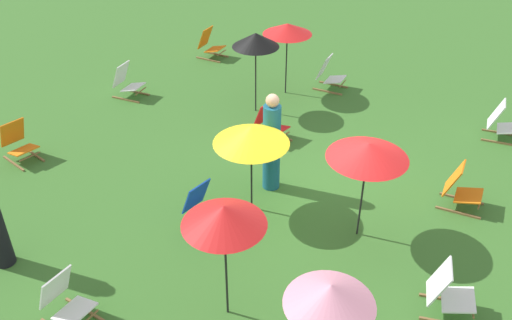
{
  "coord_description": "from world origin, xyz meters",
  "views": [
    {
      "loc": [
        -7.25,
        -2.96,
        6.02
      ],
      "look_at": [
        0.0,
        1.2,
        0.5
      ],
      "focal_mm": 38.62,
      "sensor_mm": 36.0,
      "label": 1
    }
  ],
  "objects": [
    {
      "name": "umbrella_3",
      "position": [
        3.6,
        2.44,
        1.61
      ],
      "size": [
        1.14,
        1.14,
        1.74
      ],
      "color": "black",
      "rests_on": "ground"
    },
    {
      "name": "umbrella_4",
      "position": [
        -3.53,
        -1.68,
        1.84
      ],
      "size": [
        0.96,
        0.96,
        1.98
      ],
      "color": "black",
      "rests_on": "ground"
    },
    {
      "name": "deckchair_9",
      "position": [
        1.51,
        1.74,
        0.37
      ],
      "size": [
        0.6,
        0.83,
        0.83
      ],
      "rotation": [
        0.0,
        0.0,
        -0.18
      ],
      "color": "olive",
      "rests_on": "ground"
    },
    {
      "name": "deckchair_6",
      "position": [
        1.56,
        5.62,
        0.37
      ],
      "size": [
        0.56,
        0.81,
        0.83
      ],
      "rotation": [
        0.0,
        0.0,
        0.11
      ],
      "color": "olive",
      "rests_on": "ground"
    },
    {
      "name": "deckchair_3",
      "position": [
        -1.62,
        5.64,
        0.37
      ],
      "size": [
        0.61,
        0.84,
        0.83
      ],
      "rotation": [
        0.0,
        0.0,
        -0.19
      ],
      "color": "olive",
      "rests_on": "ground"
    },
    {
      "name": "deckchair_0",
      "position": [
        -4.09,
        1.81,
        0.37
      ],
      "size": [
        0.51,
        0.78,
        0.83
      ],
      "rotation": [
        0.0,
        0.0,
        -0.04
      ],
      "color": "olive",
      "rests_on": "ground"
    },
    {
      "name": "umbrella_1",
      "position": [
        -0.71,
        0.88,
        1.49
      ],
      "size": [
        1.26,
        1.26,
        1.65
      ],
      "color": "black",
      "rests_on": "ground"
    },
    {
      "name": "ground_plane",
      "position": [
        0.0,
        0.0,
        0.0
      ],
      "size": [
        40.0,
        40.0,
        0.0
      ],
      "primitive_type": "plane",
      "color": "#386B28"
    },
    {
      "name": "umbrella_2",
      "position": [
        2.45,
        2.61,
        1.7
      ],
      "size": [
        1.02,
        1.02,
        1.86
      ],
      "color": "black",
      "rests_on": "ground"
    },
    {
      "name": "person_0",
      "position": [
        0.03,
        0.9,
        0.9
      ],
      "size": [
        0.33,
        0.33,
        1.89
      ],
      "rotation": [
        0.0,
        0.0,
        4.77
      ],
      "color": "#195972",
      "rests_on": "ground"
    },
    {
      "name": "deckchair_2",
      "position": [
        1.15,
        -2.22,
        0.37
      ],
      "size": [
        0.54,
        0.8,
        0.83
      ],
      "rotation": [
        0.0,
        0.0,
        0.08
      ],
      "color": "olive",
      "rests_on": "ground"
    },
    {
      "name": "deckchair_5",
      "position": [
        3.93,
        -2.44,
        0.37
      ],
      "size": [
        0.58,
        0.82,
        0.83
      ],
      "rotation": [
        0.0,
        0.0,
        0.15
      ],
      "color": "olive",
      "rests_on": "ground"
    },
    {
      "name": "deckchair_8",
      "position": [
        4.34,
        1.63,
        0.37
      ],
      "size": [
        0.52,
        0.79,
        0.83
      ],
      "rotation": [
        0.0,
        0.0,
        0.06
      ],
      "color": "olive",
      "rests_on": "ground"
    },
    {
      "name": "deckchair_1",
      "position": [
        4.51,
        5.24,
        0.37
      ],
      "size": [
        0.5,
        0.78,
        0.83
      ],
      "rotation": [
        0.0,
        0.0,
        0.03
      ],
      "color": "olive",
      "rests_on": "ground"
    },
    {
      "name": "deckchair_11",
      "position": [
        -1.51,
        1.34,
        0.37
      ],
      "size": [
        0.59,
        0.83,
        0.83
      ],
      "rotation": [
        0.0,
        0.0,
        -0.16
      ],
      "color": "olive",
      "rests_on": "ground"
    },
    {
      "name": "deckchair_10",
      "position": [
        -1.38,
        -2.61,
        0.37
      ],
      "size": [
        0.67,
        0.86,
        0.83
      ],
      "rotation": [
        0.0,
        0.0,
        0.28
      ],
      "color": "olive",
      "rests_on": "ground"
    },
    {
      "name": "umbrella_0",
      "position": [
        -0.43,
        -0.97,
        1.62
      ],
      "size": [
        1.25,
        1.25,
        1.75
      ],
      "color": "black",
      "rests_on": "ground"
    },
    {
      "name": "umbrella_5",
      "position": [
        -2.89,
        -0.0,
        1.73
      ],
      "size": [
        1.09,
        1.09,
        1.88
      ],
      "color": "black",
      "rests_on": "ground"
    }
  ]
}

